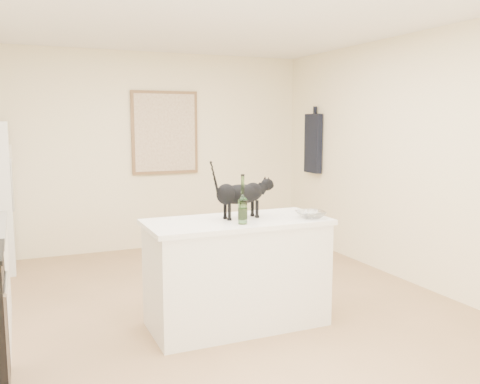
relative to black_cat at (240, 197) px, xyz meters
The scene contains 13 objects.
floor 1.10m from the black_cat, 132.02° to the left, with size 5.50×5.50×0.00m, color #A9815A.
ceiling 1.53m from the black_cat, 132.02° to the left, with size 5.50×5.50×0.00m, color white.
wall_back 2.92m from the black_cat, 92.88° to the left, with size 4.50×4.50×0.00m, color beige.
wall_right 2.12m from the black_cat, ahead, with size 5.50×5.50×0.00m, color beige.
island_base 0.65m from the black_cat, 141.37° to the right, with size 1.44×0.67×0.86m, color white.
island_top 0.21m from the black_cat, 141.37° to the right, with size 1.50×0.70×0.04m, color white.
artwork_frame 2.92m from the black_cat, 86.95° to the left, with size 0.90×0.03×1.10m, color brown.
artwork_canvas 2.91m from the black_cat, 86.94° to the left, with size 0.82×0.00×1.02m, color beige.
hanging_garment 3.03m from the black_cat, 47.28° to the left, with size 0.08×0.34×0.80m, color black.
black_cat is the anchor object (origin of this frame).
wine_bottle 0.24m from the black_cat, 108.75° to the right, with size 0.07×0.07×0.34m, color #296327.
glass_bowl 0.61m from the black_cat, 22.38° to the right, with size 0.24×0.24×0.06m, color silver.
fridge_paper 3.11m from the black_cat, 124.43° to the left, with size 0.01×0.16×0.20m, color white.
Camera 1 is at (-1.53, -4.05, 1.70)m, focal length 38.71 mm.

